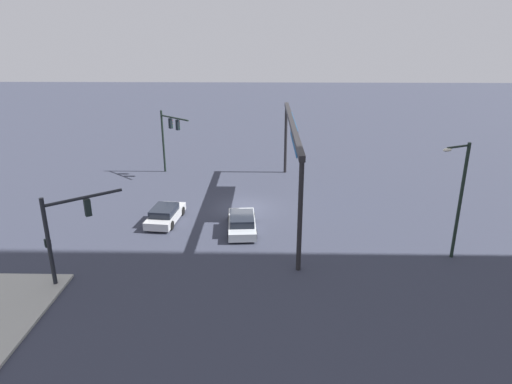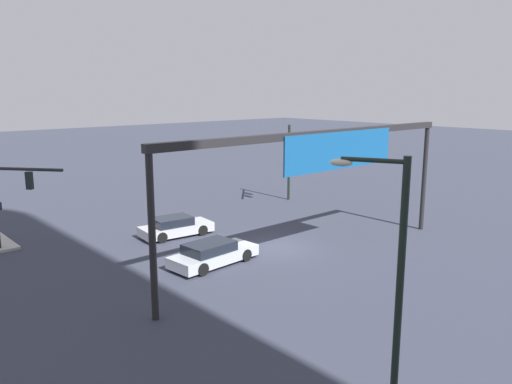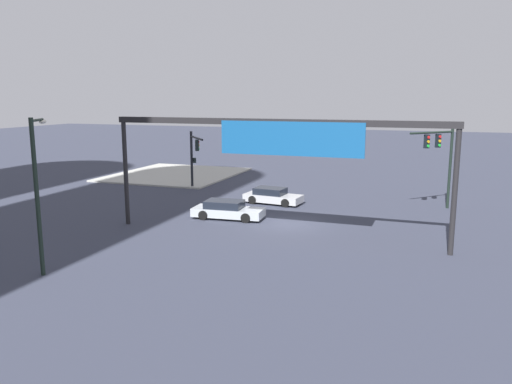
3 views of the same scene
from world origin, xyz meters
name	(u,v)px [view 2 (image 2 of 3)]	position (x,y,z in m)	size (l,w,h in m)	color
ground_plane	(276,248)	(0.00, 0.00, 0.00)	(196.71, 196.71, 0.00)	#313545
traffic_signal_near_corner	(290,150)	(-9.03, -7.83, 4.16)	(2.90, 3.17, 6.07)	black
traffic_signal_opposite_side	(8,193)	(11.22, -9.26, 3.29)	(2.82, 3.64, 5.07)	black
streetlamp_curved_arm	(392,271)	(8.05, 12.65, 4.16)	(1.08, 1.92, 7.16)	black
overhead_sign_gantry	(328,153)	(-0.29, 3.40, 5.69)	(19.84, 0.43, 6.84)	black
sedan_car_approaching	(213,254)	(4.29, -0.20, 0.58)	(4.87, 2.20, 1.21)	#AFB6BD
sedan_car_waiting_far	(175,227)	(2.91, -5.84, 0.57)	(4.54, 2.26, 1.21)	#B5B7BA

